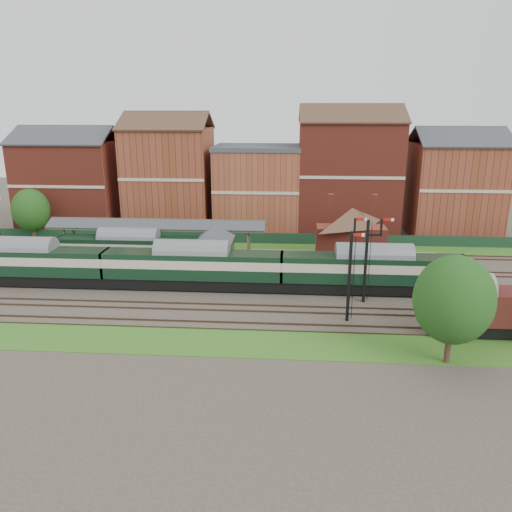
# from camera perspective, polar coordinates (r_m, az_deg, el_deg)

# --- Properties ---
(ground) EXTENTS (160.00, 160.00, 0.00)m
(ground) POSITION_cam_1_polar(r_m,az_deg,el_deg) (50.95, -1.75, -3.85)
(ground) COLOR #473D33
(ground) RESTS_ON ground
(grass_back) EXTENTS (90.00, 4.50, 0.06)m
(grass_back) POSITION_cam_1_polar(r_m,az_deg,el_deg) (66.11, -0.37, 1.02)
(grass_back) COLOR #2D6619
(grass_back) RESTS_ON ground
(grass_front) EXTENTS (90.00, 5.00, 0.06)m
(grass_front) POSITION_cam_1_polar(r_m,az_deg,el_deg) (39.99, -3.49, -9.81)
(grass_front) COLOR #2D6619
(grass_front) RESTS_ON ground
(fence) EXTENTS (90.00, 0.12, 1.50)m
(fence) POSITION_cam_1_polar(r_m,az_deg,el_deg) (67.85, -0.24, 2.06)
(fence) COLOR #193823
(fence) RESTS_ON ground
(platform) EXTENTS (55.00, 3.40, 1.00)m
(platform) POSITION_cam_1_polar(r_m,az_deg,el_deg) (60.61, -5.54, -0.05)
(platform) COLOR #2D2D2D
(platform) RESTS_ON ground
(signal_box) EXTENTS (5.40, 5.40, 6.00)m
(signal_box) POSITION_cam_1_polar(r_m,az_deg,el_deg) (53.39, -4.64, 0.68)
(signal_box) COLOR #5A6D4E
(signal_box) RESTS_ON ground
(brick_hut) EXTENTS (3.20, 2.64, 2.94)m
(brick_hut) POSITION_cam_1_polar(r_m,az_deg,el_deg) (53.38, 3.94, -1.55)
(brick_hut) COLOR brown
(brick_hut) RESTS_ON ground
(station_building) EXTENTS (8.10, 8.10, 5.90)m
(station_building) POSITION_cam_1_polar(r_m,az_deg,el_deg) (59.31, 10.81, 2.82)
(station_building) COLOR maroon
(station_building) RESTS_ON platform
(canopy) EXTENTS (26.00, 3.89, 4.08)m
(canopy) POSITION_cam_1_polar(r_m,az_deg,el_deg) (60.86, -11.24, 3.75)
(canopy) COLOR #474C30
(canopy) RESTS_ON platform
(semaphore_bracket) EXTENTS (3.60, 0.25, 8.18)m
(semaphore_bracket) POSITION_cam_1_polar(r_m,az_deg,el_deg) (47.41, 12.52, 0.08)
(semaphore_bracket) COLOR black
(semaphore_bracket) RESTS_ON ground
(semaphore_siding) EXTENTS (1.23, 0.25, 8.00)m
(semaphore_siding) POSITION_cam_1_polar(r_m,az_deg,el_deg) (43.03, 10.66, -2.18)
(semaphore_siding) COLOR black
(semaphore_siding) RESTS_ON ground
(town_backdrop) EXTENTS (69.00, 10.00, 16.00)m
(town_backdrop) POSITION_cam_1_polar(r_m,az_deg,el_deg) (73.46, 0.03, 8.17)
(town_backdrop) COLOR maroon
(town_backdrop) RESTS_ON ground
(dmu_train) EXTENTS (54.05, 2.84, 4.15)m
(dmu_train) POSITION_cam_1_polar(r_m,az_deg,el_deg) (50.86, -7.25, -1.12)
(dmu_train) COLOR black
(dmu_train) RESTS_ON ground
(platform_railcar) EXTENTS (16.44, 2.59, 3.79)m
(platform_railcar) POSITION_cam_1_polar(r_m,az_deg,el_deg) (59.12, -14.23, 0.82)
(platform_railcar) COLOR black
(platform_railcar) RESTS_ON ground
(goods_van_a) EXTENTS (6.66, 2.89, 4.04)m
(goods_van_a) POSITION_cam_1_polar(r_m,az_deg,el_deg) (44.09, 23.62, -5.47)
(goods_van_a) COLOR black
(goods_van_a) RESTS_ON ground
(tree_far) EXTENTS (5.56, 5.56, 8.11)m
(tree_far) POSITION_cam_1_polar(r_m,az_deg,el_deg) (37.64, 21.66, -4.67)
(tree_far) COLOR #382619
(tree_far) RESTS_ON ground
(tree_back) EXTENTS (5.00, 5.00, 7.31)m
(tree_back) POSITION_cam_1_polar(r_m,az_deg,el_deg) (74.81, -24.34, 4.84)
(tree_back) COLOR #382619
(tree_back) RESTS_ON ground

